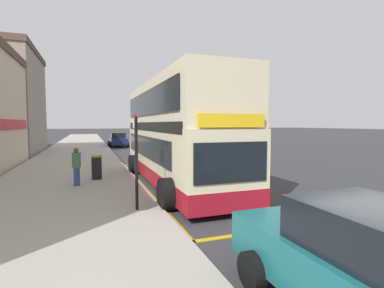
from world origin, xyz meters
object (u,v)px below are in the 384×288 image
(bus_stop_sign, at_px, (136,154))
(parked_car_navy_far, at_px, (118,140))
(parked_car_teal_behind, at_px, (373,269))
(parked_car_maroon_ahead, at_px, (153,134))
(pedestrian_waiting_near_sign, at_px, (77,165))
(litter_bin, at_px, (97,167))
(parked_car_black_distant, at_px, (178,138))
(double_decker_bus, at_px, (175,137))

(bus_stop_sign, bearing_deg, parked_car_navy_far, 85.73)
(bus_stop_sign, relative_size, parked_car_teal_behind, 0.66)
(bus_stop_sign, bearing_deg, parked_car_maroon_ahead, 77.18)
(parked_car_navy_far, xyz_separation_m, pedestrian_waiting_near_sign, (-3.69, -21.70, 0.17))
(parked_car_teal_behind, relative_size, litter_bin, 3.87)
(parked_car_maroon_ahead, xyz_separation_m, parked_car_teal_behind, (-7.40, -47.39, 0.00))
(parked_car_maroon_ahead, relative_size, parked_car_black_distant, 1.00)
(double_decker_bus, xyz_separation_m, parked_car_navy_far, (-0.37, 21.93, -1.26))
(parked_car_navy_far, distance_m, pedestrian_waiting_near_sign, 22.01)
(parked_car_navy_far, bearing_deg, litter_bin, -99.44)
(pedestrian_waiting_near_sign, bearing_deg, parked_car_teal_behind, -68.88)
(parked_car_maroon_ahead, distance_m, parked_car_black_distant, 14.63)
(parked_car_navy_far, xyz_separation_m, parked_car_teal_behind, (0.14, -31.60, 0.00))
(parked_car_maroon_ahead, distance_m, parked_car_teal_behind, 47.96)
(bus_stop_sign, relative_size, parked_car_navy_far, 0.66)
(double_decker_bus, relative_size, parked_car_teal_behind, 2.57)
(parked_car_teal_behind, distance_m, litter_bin, 11.46)
(bus_stop_sign, bearing_deg, double_decker_bus, 59.04)
(bus_stop_sign, xyz_separation_m, parked_car_teal_behind, (2.06, -5.85, -0.96))
(pedestrian_waiting_near_sign, bearing_deg, parked_car_navy_far, 80.35)
(parked_car_black_distant, bearing_deg, parked_car_teal_behind, 78.59)
(double_decker_bus, height_order, bus_stop_sign, double_decker_bus)
(double_decker_bus, bearing_deg, parked_car_teal_behind, -91.40)
(parked_car_black_distant, relative_size, litter_bin, 3.87)
(parked_car_maroon_ahead, bearing_deg, pedestrian_waiting_near_sign, 72.23)
(bus_stop_sign, height_order, litter_bin, bus_stop_sign)
(double_decker_bus, xyz_separation_m, parked_car_teal_behind, (-0.24, -9.67, -1.26))
(double_decker_bus, bearing_deg, parked_car_black_distant, 72.59)
(parked_car_maroon_ahead, xyz_separation_m, parked_car_black_distant, (0.08, -14.63, 0.00))
(parked_car_maroon_ahead, height_order, pedestrian_waiting_near_sign, pedestrian_waiting_near_sign)
(parked_car_black_distant, relative_size, parked_car_teal_behind, 1.00)
(parked_car_maroon_ahead, distance_m, parked_car_navy_far, 17.50)
(parked_car_black_distant, bearing_deg, parked_car_navy_far, 10.10)
(parked_car_maroon_ahead, bearing_deg, double_decker_bus, 78.15)
(parked_car_navy_far, xyz_separation_m, litter_bin, (-2.89, -20.55, -0.11))
(bus_stop_sign, relative_size, litter_bin, 2.55)
(parked_car_maroon_ahead, height_order, parked_car_navy_far, same)
(parked_car_teal_behind, bearing_deg, parked_car_black_distant, -101.59)
(double_decker_bus, bearing_deg, parked_car_navy_far, 90.98)
(parked_car_black_distant, bearing_deg, parked_car_maroon_ahead, -88.26)
(parked_car_black_distant, height_order, pedestrian_waiting_near_sign, pedestrian_waiting_near_sign)
(parked_car_black_distant, xyz_separation_m, parked_car_teal_behind, (-7.47, -32.76, 0.00))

